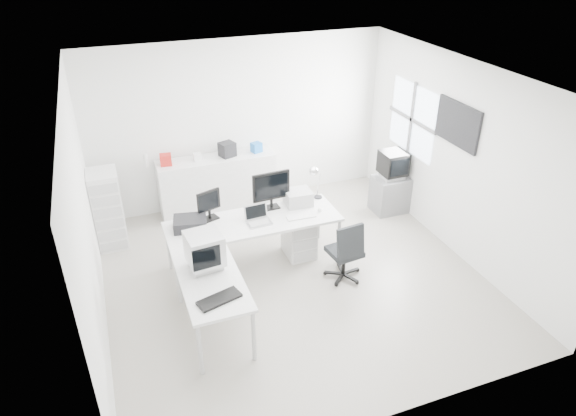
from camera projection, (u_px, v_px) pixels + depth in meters
name	position (u px, v px, depth m)	size (l,w,h in m)	color
floor	(293.00, 277.00, 7.18)	(5.00, 5.00, 0.01)	beige
ceiling	(294.00, 78.00, 5.81)	(5.00, 5.00, 0.01)	white
back_wall	(240.00, 124.00, 8.54)	(5.00, 0.02, 2.80)	silver
left_wall	(85.00, 223.00, 5.73)	(0.02, 5.00, 2.80)	silver
right_wall	(458.00, 160.00, 7.26)	(0.02, 5.00, 2.80)	silver
window	(412.00, 119.00, 8.14)	(0.02, 1.20, 1.10)	white
wall_picture	(458.00, 124.00, 7.09)	(0.04, 0.90, 0.60)	black
main_desk	(254.00, 243.00, 7.25)	(2.40, 0.80, 0.75)	silver
side_desk	(213.00, 305.00, 6.09)	(0.70, 1.40, 0.75)	silver
drawer_pedestal	(299.00, 237.00, 7.54)	(0.40, 0.50, 0.60)	silver
inkjet_printer	(190.00, 223.00, 6.85)	(0.43, 0.34, 0.15)	black
lcd_monitor_small	(209.00, 205.00, 6.99)	(0.34, 0.20, 0.43)	black
lcd_monitor_large	(271.00, 190.00, 7.23)	(0.55, 0.22, 0.57)	black
laptop	(259.00, 217.00, 6.94)	(0.32, 0.33, 0.21)	#B7B7BA
white_keyboard	(301.00, 217.00, 7.13)	(0.41, 0.13, 0.02)	silver
white_mouse	(320.00, 210.00, 7.26)	(0.06, 0.06, 0.06)	silver
laser_printer	(298.00, 198.00, 7.42)	(0.37, 0.32, 0.21)	#A8A8A8
desk_lamp	(318.00, 182.00, 7.52)	(0.17, 0.17, 0.51)	silver
crt_monitor	(205.00, 252.00, 6.00)	(0.38, 0.38, 0.44)	#B7B7BA
black_keyboard	(219.00, 299.00, 5.57)	(0.48, 0.19, 0.03)	black
office_chair	(345.00, 249.00, 6.96)	(0.54, 0.54, 0.93)	#232527
tv_cabinet	(390.00, 194.00, 8.69)	(0.57, 0.46, 0.62)	slate
crt_tv	(393.00, 165.00, 8.43)	(0.50, 0.48, 0.45)	black
sideboard	(218.00, 184.00, 8.62)	(1.94, 0.48, 0.97)	silver
clutter_box_a	(166.00, 160.00, 8.10)	(0.18, 0.16, 0.18)	red
clutter_box_b	(197.00, 157.00, 8.26)	(0.12, 0.10, 0.12)	silver
clutter_box_c	(227.00, 149.00, 8.39)	(0.24, 0.21, 0.24)	black
clutter_box_d	(256.00, 147.00, 8.56)	(0.16, 0.14, 0.16)	blue
clutter_bottle	(146.00, 160.00, 8.03)	(0.07, 0.07, 0.22)	silver
filing_cabinet	(108.00, 209.00, 7.62)	(0.43, 0.51, 1.22)	silver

